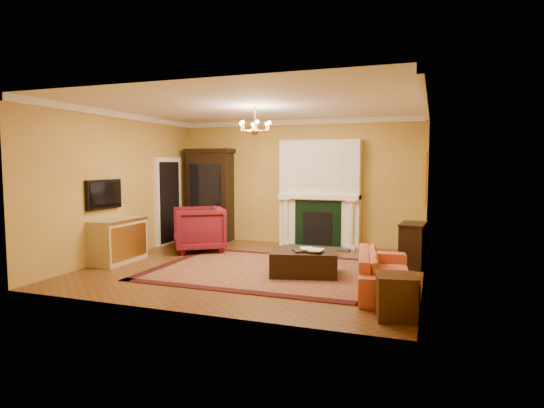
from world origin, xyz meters
The scene contains 26 objects.
floor centered at (0.00, 0.00, -0.01)m, with size 6.00×5.50×0.02m, color brown.
ceiling centered at (0.00, 0.00, 3.01)m, with size 6.00×5.50×0.02m, color white.
wall_back centered at (0.00, 2.76, 1.50)m, with size 6.00×0.02×3.00m, color gold.
wall_front centered at (0.00, -2.76, 1.50)m, with size 6.00×0.02×3.00m, color gold.
wall_left centered at (-3.01, 0.00, 1.50)m, with size 0.02×5.50×3.00m, color gold.
wall_right centered at (3.01, 0.00, 1.50)m, with size 0.02×5.50×3.00m, color gold.
fireplace centered at (0.60, 2.57, 1.19)m, with size 1.90×0.70×2.50m.
crown_molding centered at (0.00, 0.96, 2.94)m, with size 6.00×5.50×0.12m.
doorway centered at (-2.95, 1.70, 1.05)m, with size 0.08×1.05×2.10m.
tv_panel centered at (-2.95, -0.60, 1.35)m, with size 0.09×0.95×0.58m.
gilt_mirror centered at (2.97, 1.40, 1.65)m, with size 0.06×0.76×1.05m.
chandelier centered at (0.00, 0.00, 2.61)m, with size 0.63×0.55×0.53m.
oriental_rug centered at (0.30, -0.18, 0.01)m, with size 4.13×3.10×0.02m, color #4E1310.
china_cabinet centered at (-2.23, 2.49, 1.11)m, with size 1.11×0.51×2.22m, color black.
wingback_armchair centered at (-1.78, 1.06, 0.55)m, with size 1.06×1.00×1.10m, color maroon.
pedestal_table centered at (-2.36, 1.58, 0.41)m, with size 0.39×0.39×0.70m.
commode centered at (-2.73, -0.50, 0.43)m, with size 0.55×1.16×0.86m, color #BFAD8B.
coral_sofa centered at (2.46, -0.79, 0.40)m, with size 2.05×0.60×0.80m, color #C1583D.
end_table centered at (2.72, -2.08, 0.27)m, with size 0.46×0.46×0.54m, color #371B0F.
console_table centered at (2.78, 1.03, 0.40)m, with size 0.41×0.72×0.81m, color black.
leather_ottoman centered at (1.02, -0.29, 0.23)m, with size 1.13×0.82×0.42m, color black.
ottoman_tray centered at (1.08, -0.33, 0.45)m, with size 0.44×0.35×0.03m, color black.
book_a centered at (0.99, -0.38, 0.61)m, with size 0.21×0.03×0.28m, color gray.
book_b centered at (1.15, -0.39, 0.63)m, with size 0.23×0.02×0.32m, color gray.
topiary_left centered at (-0.13, 2.53, 1.45)m, with size 0.15×0.15×0.40m.
topiary_right centered at (1.15, 2.53, 1.48)m, with size 0.17×0.17×0.46m.
Camera 1 is at (3.13, -7.83, 1.94)m, focal length 30.00 mm.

